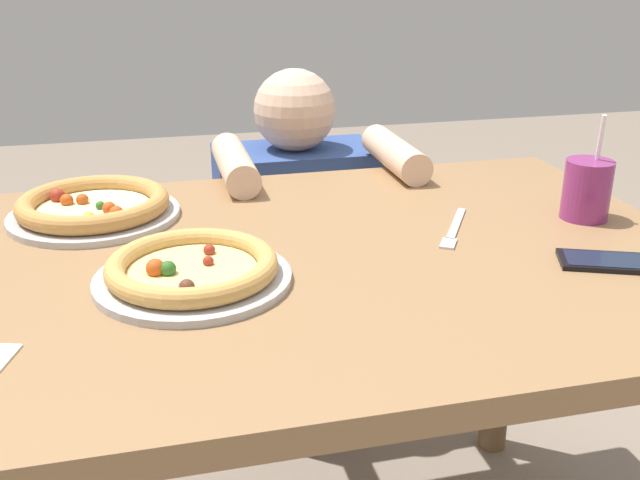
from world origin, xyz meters
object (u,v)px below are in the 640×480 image
(cell_phone, at_px, (609,262))
(diner_seated, at_px, (297,271))
(pizza_near, at_px, (192,270))
(drink_cup_colored, at_px, (587,189))
(pizza_far, at_px, (94,207))
(fork, at_px, (454,230))

(cell_phone, distance_m, diner_seated, 0.93)
(pizza_near, xyz_separation_m, drink_cup_colored, (0.71, 0.11, 0.03))
(cell_phone, bearing_deg, pizza_far, 152.54)
(drink_cup_colored, relative_size, fork, 1.04)
(drink_cup_colored, bearing_deg, pizza_far, 166.32)
(pizza_near, height_order, diner_seated, diner_seated)
(fork, xyz_separation_m, cell_phone, (0.17, -0.19, 0.00))
(drink_cup_colored, xyz_separation_m, diner_seated, (-0.41, 0.61, -0.38))
(drink_cup_colored, distance_m, fork, 0.26)
(pizza_far, xyz_separation_m, diner_seated, (0.46, 0.40, -0.35))
(drink_cup_colored, height_order, cell_phone, drink_cup_colored)
(pizza_near, relative_size, cell_phone, 1.73)
(pizza_near, bearing_deg, diner_seated, 66.92)
(pizza_far, relative_size, cell_phone, 1.83)
(pizza_far, xyz_separation_m, drink_cup_colored, (0.86, -0.21, 0.03))
(pizza_far, bearing_deg, diner_seated, 40.92)
(pizza_near, xyz_separation_m, fork, (0.46, 0.11, -0.02))
(pizza_far, bearing_deg, drink_cup_colored, -13.68)
(diner_seated, bearing_deg, fork, -76.08)
(pizza_far, distance_m, drink_cup_colored, 0.89)
(cell_phone, relative_size, diner_seated, 0.18)
(pizza_near, relative_size, drink_cup_colored, 1.52)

